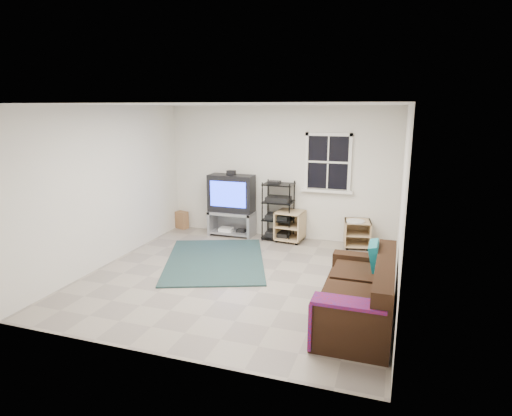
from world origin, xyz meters
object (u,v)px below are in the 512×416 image
(sofa, at_px, (360,297))
(side_table_right, at_px, (357,231))
(tv_unit, at_px, (232,200))
(av_rack, at_px, (278,214))
(side_table_left, at_px, (291,225))

(sofa, bearing_deg, side_table_right, 96.33)
(tv_unit, height_order, av_rack, tv_unit)
(side_table_left, xyz_separation_m, sofa, (1.59, -2.90, -0.02))
(av_rack, distance_m, sofa, 3.45)
(side_table_left, height_order, sofa, sofa)
(tv_unit, xyz_separation_m, side_table_left, (1.23, 0.02, -0.42))
(av_rack, bearing_deg, side_table_left, -0.22)
(side_table_left, height_order, side_table_right, side_table_left)
(tv_unit, distance_m, side_table_right, 2.54)
(side_table_right, xyz_separation_m, sofa, (0.32, -2.90, 0.00))
(av_rack, relative_size, sofa, 0.62)
(av_rack, height_order, side_table_left, av_rack)
(tv_unit, xyz_separation_m, sofa, (2.83, -2.88, -0.43))
(side_table_left, bearing_deg, side_table_right, 0.09)
(side_table_left, bearing_deg, tv_unit, -179.14)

